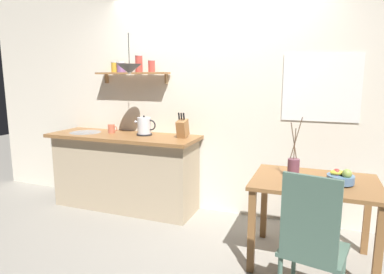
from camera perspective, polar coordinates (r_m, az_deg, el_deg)
The scene contains 12 objects.
ground_plane at distance 3.65m, azimuth 0.07°, elevation -15.62°, with size 14.00×14.00×0.00m, color gray.
back_wall at distance 3.85m, azimuth 6.41°, elevation 6.58°, with size 6.80×0.11×2.70m.
kitchen_counter at distance 4.18m, azimuth -11.33°, elevation -5.66°, with size 1.83×0.63×0.91m.
wall_shelf at distance 4.16m, azimuth -10.40°, elevation 11.29°, with size 0.94×0.20×0.33m.
dining_table at distance 3.03m, azimuth 20.09°, elevation -9.01°, with size 1.01×0.75×0.74m.
dining_chair_near at distance 2.38m, azimuth 19.70°, elevation -16.42°, with size 0.47×0.47×1.01m.
fruit_bowl at distance 2.95m, azimuth 24.00°, elevation -6.34°, with size 0.21×0.21×0.14m.
twig_vase at distance 2.99m, azimuth 16.89°, elevation -4.96°, with size 0.10×0.10×0.53m.
electric_kettle at distance 3.97m, azimuth -8.12°, elevation 1.80°, with size 0.27×0.18×0.23m.
knife_block at distance 3.76m, azimuth -1.62°, elevation 1.53°, with size 0.10×0.17×0.29m.
coffee_mug_by_sink at distance 4.21m, azimuth -13.54°, elevation 1.40°, with size 0.13×0.08×0.11m.
pendant_lamp at distance 3.78m, azimuth -10.62°, elevation 11.33°, with size 0.27×0.27×0.43m.
Camera 1 is at (1.17, -3.07, 1.59)m, focal length 31.30 mm.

